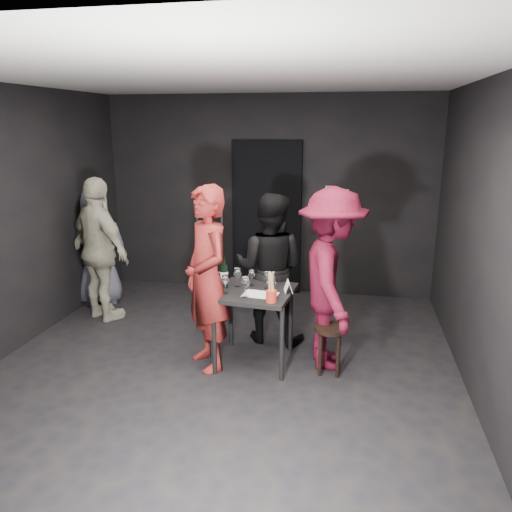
% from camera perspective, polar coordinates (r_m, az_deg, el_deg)
% --- Properties ---
extents(floor, '(4.50, 5.00, 0.02)m').
position_cam_1_polar(floor, '(4.96, -3.90, -12.90)').
color(floor, black).
rests_on(floor, ground).
extents(ceiling, '(4.50, 5.00, 0.02)m').
position_cam_1_polar(ceiling, '(4.40, -4.55, 19.93)').
color(ceiling, silver).
rests_on(ceiling, ground).
extents(wall_back, '(4.50, 0.04, 2.70)m').
position_cam_1_polar(wall_back, '(6.90, 1.33, 6.90)').
color(wall_back, black).
rests_on(wall_back, ground).
extents(wall_front, '(4.50, 0.04, 2.70)m').
position_cam_1_polar(wall_front, '(2.30, -21.18, -10.90)').
color(wall_front, black).
rests_on(wall_front, ground).
extents(wall_right, '(0.04, 5.00, 2.70)m').
position_cam_1_polar(wall_right, '(4.47, 24.87, 1.07)').
color(wall_right, black).
rests_on(wall_right, ground).
extents(doorway, '(0.95, 0.10, 2.10)m').
position_cam_1_polar(doorway, '(6.89, 1.23, 4.36)').
color(doorway, black).
rests_on(doorway, ground).
extents(wallbox_upper, '(0.12, 0.06, 0.12)m').
position_cam_1_polar(wallbox_upper, '(6.74, 8.45, 7.42)').
color(wallbox_upper, '#B7B7B2').
rests_on(wallbox_upper, wall_back).
extents(wallbox_lower, '(0.10, 0.06, 0.14)m').
position_cam_1_polar(wallbox_lower, '(6.74, 10.15, 6.92)').
color(wallbox_lower, '#B7B7B2').
rests_on(wallbox_lower, wall_back).
extents(hand_truck, '(0.40, 0.34, 1.18)m').
position_cam_1_polar(hand_truck, '(7.14, -5.27, -2.20)').
color(hand_truck, '#B2B2B7').
rests_on(hand_truck, floor).
extents(tasting_table, '(0.72, 0.72, 0.75)m').
position_cam_1_polar(tasting_table, '(4.86, -0.19, -5.08)').
color(tasting_table, black).
rests_on(tasting_table, floor).
extents(stool, '(0.30, 0.30, 0.47)m').
position_cam_1_polar(stool, '(4.81, 8.47, -9.20)').
color(stool, '#36291D').
rests_on(stool, floor).
extents(server_red, '(0.88, 0.91, 2.11)m').
position_cam_1_polar(server_red, '(4.69, -5.68, -0.70)').
color(server_red, maroon).
rests_on(server_red, floor).
extents(woman_black, '(0.90, 0.56, 1.75)m').
position_cam_1_polar(woman_black, '(5.32, 1.59, -0.76)').
color(woman_black, black).
rests_on(woman_black, floor).
extents(man_maroon, '(0.87, 1.42, 2.05)m').
position_cam_1_polar(man_maroon, '(4.76, 8.68, -0.94)').
color(man_maroon, '#5D0D21').
rests_on(man_maroon, floor).
extents(bystander_cream, '(1.28, 1.06, 1.98)m').
position_cam_1_polar(bystander_cream, '(6.15, -17.50, 1.82)').
color(bystander_cream, beige).
rests_on(bystander_cream, floor).
extents(bystander_grey, '(0.84, 0.64, 1.53)m').
position_cam_1_polar(bystander_grey, '(6.78, -17.63, 1.00)').
color(bystander_grey, slate).
rests_on(bystander_grey, floor).
extents(tasting_mat, '(0.34, 0.25, 0.00)m').
position_cam_1_polar(tasting_mat, '(4.71, 0.51, -4.42)').
color(tasting_mat, white).
rests_on(tasting_mat, tasting_table).
extents(wine_glass_a, '(0.08, 0.08, 0.20)m').
position_cam_1_polar(wine_glass_a, '(4.73, -3.55, -3.13)').
color(wine_glass_a, white).
rests_on(wine_glass_a, tasting_table).
extents(wine_glass_b, '(0.11, 0.11, 0.21)m').
position_cam_1_polar(wine_glass_b, '(4.91, -2.13, -2.36)').
color(wine_glass_b, white).
rests_on(wine_glass_b, tasting_table).
extents(wine_glass_c, '(0.07, 0.07, 0.18)m').
position_cam_1_polar(wine_glass_c, '(4.94, -0.51, -2.43)').
color(wine_glass_c, white).
rests_on(wine_glass_c, tasting_table).
extents(wine_glass_d, '(0.10, 0.10, 0.22)m').
position_cam_1_polar(wine_glass_d, '(4.62, -1.22, -3.42)').
color(wine_glass_d, white).
rests_on(wine_glass_d, tasting_table).
extents(wine_glass_e, '(0.10, 0.10, 0.21)m').
position_cam_1_polar(wine_glass_e, '(4.64, 1.78, -3.39)').
color(wine_glass_e, white).
rests_on(wine_glass_e, tasting_table).
extents(wine_glass_f, '(0.08, 0.08, 0.19)m').
position_cam_1_polar(wine_glass_f, '(4.84, 1.27, -2.71)').
color(wine_glass_f, white).
rests_on(wine_glass_f, tasting_table).
extents(wine_bottle, '(0.08, 0.08, 0.33)m').
position_cam_1_polar(wine_bottle, '(4.89, -3.67, -2.21)').
color(wine_bottle, black).
rests_on(wine_bottle, tasting_table).
extents(breadstick_cup, '(0.10, 0.10, 0.30)m').
position_cam_1_polar(breadstick_cup, '(4.49, 1.77, -3.62)').
color(breadstick_cup, red).
rests_on(breadstick_cup, tasting_table).
extents(reserved_card, '(0.12, 0.16, 0.11)m').
position_cam_1_polar(reserved_card, '(4.78, 3.52, -3.47)').
color(reserved_card, white).
rests_on(reserved_card, tasting_table).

